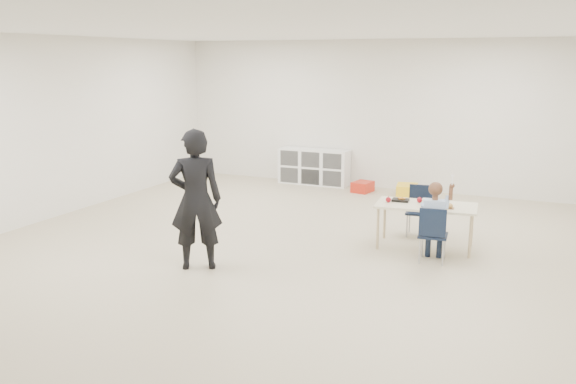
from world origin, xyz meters
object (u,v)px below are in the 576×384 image
at_px(chair_near, 433,234).
at_px(child, 434,218).
at_px(table, 425,226).
at_px(adult, 196,200).
at_px(cubby_shelf, 314,167).

relative_size(chair_near, child, 0.63).
bearing_deg(table, adult, -146.12).
relative_size(table, chair_near, 1.89).
relative_size(child, adult, 0.66).
xyz_separation_m(table, cubby_shelf, (-2.87, 3.28, 0.05)).
xyz_separation_m(cubby_shelf, adult, (0.55, -5.17, 0.49)).
distance_m(table, adult, 3.04).
bearing_deg(chair_near, child, -5.28).
bearing_deg(adult, table, -171.01).
distance_m(chair_near, cubby_shelf, 4.89).
bearing_deg(adult, child, 178.29).
xyz_separation_m(chair_near, child, (0.00, 0.00, 0.20)).
relative_size(chair_near, cubby_shelf, 0.50).
bearing_deg(cubby_shelf, adult, -83.98).
relative_size(table, child, 1.20).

